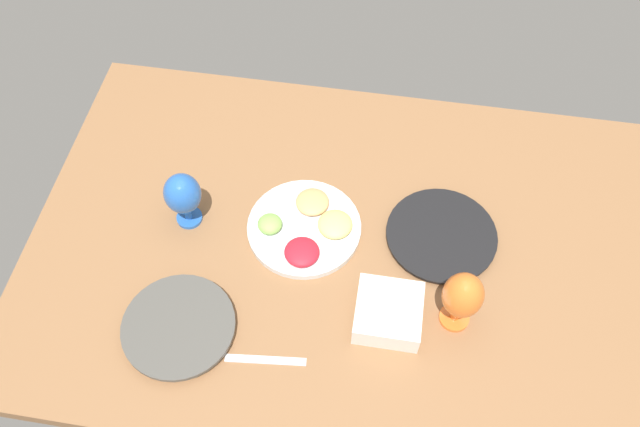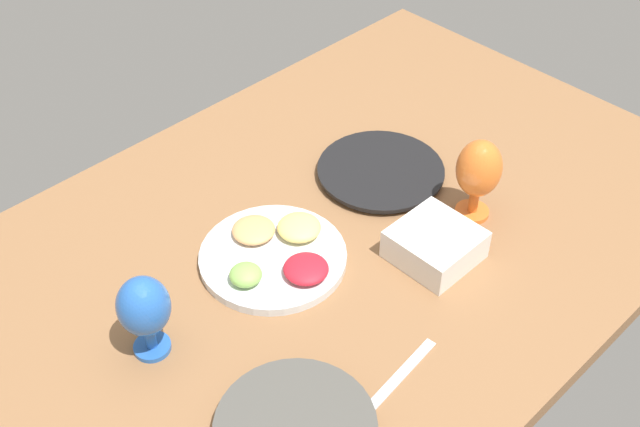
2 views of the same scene
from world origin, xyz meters
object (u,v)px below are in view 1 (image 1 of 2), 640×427
object	(u,v)px
hurricane_glass_blue	(183,195)
fruit_platter	(306,227)
dinner_plate_left	(179,328)
dinner_plate_right	(441,236)
hurricane_glass_orange	(462,297)
square_bowl_white	(388,312)

from	to	relation	value
hurricane_glass_blue	fruit_platter	bearing A→B (deg)	2.18
dinner_plate_left	dinner_plate_right	bearing A→B (deg)	30.91
hurricane_glass_blue	hurricane_glass_orange	bearing A→B (deg)	-14.18
dinner_plate_right	square_bowl_white	xyz separation A→B (cm)	(-10.77, -23.65, 2.44)
dinner_plate_left	dinner_plate_right	xyz separation A→B (cm)	(56.68, 33.94, -0.47)
hurricane_glass_blue	dinner_plate_left	bearing A→B (deg)	-78.75
dinner_plate_right	hurricane_glass_orange	xyz separation A→B (cm)	(4.24, -21.22, 10.09)
fruit_platter	hurricane_glass_orange	bearing A→B (deg)	-25.71
hurricane_glass_orange	dinner_plate_right	bearing A→B (deg)	101.31
dinner_plate_left	hurricane_glass_blue	xyz separation A→B (cm)	(-5.89, 29.60, 8.82)
dinner_plate_right	hurricane_glass_blue	xyz separation A→B (cm)	(-62.57, -4.34, 9.29)
dinner_plate_right	square_bowl_white	size ratio (longest dim) A/B	1.84
hurricane_glass_blue	square_bowl_white	xyz separation A→B (cm)	(51.80, -19.31, -6.85)
square_bowl_white	dinner_plate_left	bearing A→B (deg)	-167.37
hurricane_glass_blue	square_bowl_white	size ratio (longest dim) A/B	1.12
square_bowl_white	fruit_platter	bearing A→B (deg)	137.58
hurricane_glass_orange	square_bowl_white	distance (cm)	17.03
hurricane_glass_orange	hurricane_glass_blue	bearing A→B (deg)	165.82
hurricane_glass_orange	dinner_plate_left	bearing A→B (deg)	-168.21
dinner_plate_left	hurricane_glass_orange	bearing A→B (deg)	11.79
dinner_plate_right	square_bowl_white	bearing A→B (deg)	-114.49
dinner_plate_right	square_bowl_white	distance (cm)	26.10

